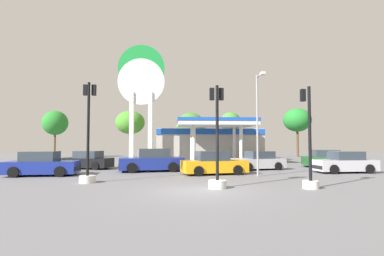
{
  "coord_description": "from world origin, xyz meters",
  "views": [
    {
      "loc": [
        -1.17,
        -12.88,
        2.12
      ],
      "look_at": [
        0.27,
        10.91,
        3.23
      ],
      "focal_mm": 27.79,
      "sensor_mm": 36.0,
      "label": 1
    }
  ],
  "objects_px": {
    "car_3": "(152,161)",
    "traffic_signal_0": "(217,158)",
    "car_4": "(87,161)",
    "car_1": "(258,161)",
    "tree_1": "(130,123)",
    "car_5": "(327,159)",
    "tree_4": "(297,120)",
    "traffic_signal_2": "(309,160)",
    "corner_streetlamp": "(258,114)",
    "tree_2": "(191,128)",
    "car_6": "(214,164)",
    "tree_3": "(230,122)",
    "station_pole_sign": "(141,88)",
    "car_0": "(42,165)",
    "tree_0": "(55,123)",
    "traffic_signal_1": "(88,153)",
    "car_2": "(344,163)"
  },
  "relations": [
    {
      "from": "car_0",
      "to": "tree_3",
      "type": "bearing_deg",
      "value": 54.58
    },
    {
      "from": "car_1",
      "to": "traffic_signal_0",
      "type": "height_order",
      "value": "traffic_signal_0"
    },
    {
      "from": "tree_2",
      "to": "tree_3",
      "type": "distance_m",
      "value": 6.39
    },
    {
      "from": "car_0",
      "to": "traffic_signal_0",
      "type": "relative_size",
      "value": 0.92
    },
    {
      "from": "car_6",
      "to": "tree_2",
      "type": "height_order",
      "value": "tree_2"
    },
    {
      "from": "car_3",
      "to": "tree_1",
      "type": "height_order",
      "value": "tree_1"
    },
    {
      "from": "car_1",
      "to": "traffic_signal_2",
      "type": "distance_m",
      "value": 9.19
    },
    {
      "from": "car_0",
      "to": "tree_3",
      "type": "xyz_separation_m",
      "value": [
        16.39,
        23.04,
        4.26
      ]
    },
    {
      "from": "car_6",
      "to": "station_pole_sign",
      "type": "bearing_deg",
      "value": 119.82
    },
    {
      "from": "tree_1",
      "to": "traffic_signal_2",
      "type": "bearing_deg",
      "value": -66.56
    },
    {
      "from": "tree_1",
      "to": "corner_streetlamp",
      "type": "distance_m",
      "value": 26.29
    },
    {
      "from": "station_pole_sign",
      "to": "car_3",
      "type": "xyz_separation_m",
      "value": [
        1.68,
        -8.04,
        -6.8
      ]
    },
    {
      "from": "car_5",
      "to": "tree_4",
      "type": "height_order",
      "value": "tree_4"
    },
    {
      "from": "car_1",
      "to": "traffic_signal_2",
      "type": "bearing_deg",
      "value": -91.61
    },
    {
      "from": "station_pole_sign",
      "to": "traffic_signal_1",
      "type": "distance_m",
      "value": 15.16
    },
    {
      "from": "tree_2",
      "to": "traffic_signal_2",
      "type": "bearing_deg",
      "value": -81.6
    },
    {
      "from": "corner_streetlamp",
      "to": "tree_0",
      "type": "bearing_deg",
      "value": 132.98
    },
    {
      "from": "car_1",
      "to": "traffic_signal_2",
      "type": "relative_size",
      "value": 0.9
    },
    {
      "from": "station_pole_sign",
      "to": "tree_1",
      "type": "xyz_separation_m",
      "value": [
        -2.81,
        11.93,
        -2.74
      ]
    },
    {
      "from": "car_6",
      "to": "tree_0",
      "type": "relative_size",
      "value": 0.71
    },
    {
      "from": "traffic_signal_1",
      "to": "tree_4",
      "type": "distance_m",
      "value": 34.42
    },
    {
      "from": "tree_0",
      "to": "traffic_signal_2",
      "type": "bearing_deg",
      "value": -50.97
    },
    {
      "from": "car_2",
      "to": "car_5",
      "type": "height_order",
      "value": "car_2"
    },
    {
      "from": "car_5",
      "to": "traffic_signal_1",
      "type": "distance_m",
      "value": 19.48
    },
    {
      "from": "car_0",
      "to": "tree_1",
      "type": "distance_m",
      "value": 22.85
    },
    {
      "from": "car_0",
      "to": "tree_1",
      "type": "xyz_separation_m",
      "value": [
        2.16,
        22.37,
        4.11
      ]
    },
    {
      "from": "station_pole_sign",
      "to": "car_1",
      "type": "height_order",
      "value": "station_pole_sign"
    },
    {
      "from": "tree_1",
      "to": "tree_4",
      "type": "height_order",
      "value": "tree_4"
    },
    {
      "from": "car_0",
      "to": "tree_0",
      "type": "bearing_deg",
      "value": 109.58
    },
    {
      "from": "car_6",
      "to": "car_5",
      "type": "bearing_deg",
      "value": 25.96
    },
    {
      "from": "car_1",
      "to": "car_5",
      "type": "xyz_separation_m",
      "value": [
        6.52,
        2.02,
        0.02
      ]
    },
    {
      "from": "car_0",
      "to": "car_1",
      "type": "distance_m",
      "value": 15.05
    },
    {
      "from": "tree_1",
      "to": "tree_0",
      "type": "bearing_deg",
      "value": -172.54
    },
    {
      "from": "car_3",
      "to": "traffic_signal_0",
      "type": "xyz_separation_m",
      "value": [
        3.6,
        -8.05,
        0.64
      ]
    },
    {
      "from": "car_2",
      "to": "car_3",
      "type": "bearing_deg",
      "value": 172.62
    },
    {
      "from": "car_2",
      "to": "tree_1",
      "type": "xyz_separation_m",
      "value": [
        -17.85,
        21.7,
        4.14
      ]
    },
    {
      "from": "car_6",
      "to": "tree_3",
      "type": "bearing_deg",
      "value": 76.45
    },
    {
      "from": "car_5",
      "to": "tree_3",
      "type": "distance_m",
      "value": 18.98
    },
    {
      "from": "car_2",
      "to": "car_5",
      "type": "distance_m",
      "value": 4.69
    },
    {
      "from": "corner_streetlamp",
      "to": "car_2",
      "type": "bearing_deg",
      "value": 17.2
    },
    {
      "from": "car_3",
      "to": "traffic_signal_2",
      "type": "bearing_deg",
      "value": -47.09
    },
    {
      "from": "car_1",
      "to": "car_2",
      "type": "bearing_deg",
      "value": -25.31
    },
    {
      "from": "traffic_signal_1",
      "to": "tree_3",
      "type": "xyz_separation_m",
      "value": [
        12.6,
        26.47,
        3.4
      ]
    },
    {
      "from": "car_1",
      "to": "tree_2",
      "type": "height_order",
      "value": "tree_2"
    },
    {
      "from": "car_3",
      "to": "tree_2",
      "type": "xyz_separation_m",
      "value": [
        3.85,
        18.36,
        3.19
      ]
    },
    {
      "from": "car_4",
      "to": "car_1",
      "type": "bearing_deg",
      "value": -6.55
    },
    {
      "from": "car_3",
      "to": "car_4",
      "type": "bearing_deg",
      "value": 156.28
    },
    {
      "from": "car_6",
      "to": "tree_1",
      "type": "height_order",
      "value": "tree_1"
    },
    {
      "from": "car_4",
      "to": "traffic_signal_0",
      "type": "distance_m",
      "value": 13.63
    },
    {
      "from": "tree_0",
      "to": "car_6",
      "type": "bearing_deg",
      "value": -48.74
    }
  ]
}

